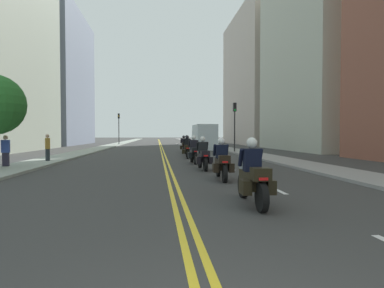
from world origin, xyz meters
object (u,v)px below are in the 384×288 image
object	(u,v)px
parked_truck	(204,138)
traffic_light_far	(119,123)
motorcycle_1	(222,163)
motorcycle_3	(194,152)
motorcycle_2	(203,156)
traffic_light_near	(235,118)
pedestrian_1	(6,151)
motorcycle_4	(187,149)
motorcycle_5	(187,147)
pedestrian_0	(48,148)
motorcycle_0	(253,178)
motorcycle_6	(184,146)

from	to	relation	value
parked_truck	traffic_light_far	bearing A→B (deg)	126.70
motorcycle_1	motorcycle_3	bearing A→B (deg)	95.20
motorcycle_2	traffic_light_near	bearing A→B (deg)	68.43
motorcycle_3	pedestrian_1	xyz separation A→B (m)	(-9.61, -1.75, 0.20)
motorcycle_1	motorcycle_4	xyz separation A→B (m)	(-0.25, 10.81, 0.02)
motorcycle_3	motorcycle_5	bearing A→B (deg)	86.53
motorcycle_2	parked_truck	size ratio (longest dim) A/B	0.34
traffic_light_near	motorcycle_5	bearing A→B (deg)	-152.05
traffic_light_near	pedestrian_0	size ratio (longest dim) A/B	2.69
motorcycle_1	parked_truck	size ratio (longest dim) A/B	0.35
pedestrian_1	parked_truck	bearing A→B (deg)	-133.50
motorcycle_3	traffic_light_far	world-z (taller)	traffic_light_far
motorcycle_3	motorcycle_4	world-z (taller)	motorcycle_3
motorcycle_2	parked_truck	world-z (taller)	parked_truck
motorcycle_0	motorcycle_3	size ratio (longest dim) A/B	0.99
motorcycle_6	traffic_light_far	xyz separation A→B (m)	(-8.54, 22.08, 2.81)
motorcycle_0	motorcycle_4	distance (m)	15.02
motorcycle_2	motorcycle_4	distance (m)	7.46
motorcycle_5	parked_truck	distance (m)	10.28
motorcycle_2	parked_truck	xyz separation A→B (m)	(3.16, 20.89, 0.63)
traffic_light_near	pedestrian_1	xyz separation A→B (m)	(-14.61, -11.90, -2.33)
motorcycle_1	traffic_light_far	world-z (taller)	traffic_light_far
motorcycle_4	motorcycle_5	distance (m)	3.60
motorcycle_4	motorcycle_5	bearing A→B (deg)	88.36
motorcycle_5	pedestrian_1	size ratio (longest dim) A/B	1.29
motorcycle_6	parked_truck	size ratio (longest dim) A/B	0.32
traffic_light_near	motorcycle_0	bearing A→B (deg)	-102.99
pedestrian_0	pedestrian_1	distance (m)	3.33
motorcycle_3	pedestrian_1	world-z (taller)	pedestrian_1
motorcycle_1	traffic_light_near	size ratio (longest dim) A/B	0.49
traffic_light_far	pedestrian_0	bearing A→B (deg)	-90.86
motorcycle_4	traffic_light_far	size ratio (longest dim) A/B	0.45
motorcycle_2	motorcycle_5	world-z (taller)	motorcycle_5
motorcycle_4	pedestrian_0	size ratio (longest dim) A/B	1.33
traffic_light_near	traffic_light_far	xyz separation A→B (m)	(-13.22, 22.67, 0.28)
motorcycle_0	parked_truck	xyz separation A→B (m)	(3.07, 28.44, 0.63)
motorcycle_4	motorcycle_6	bearing A→B (deg)	90.46
motorcycle_2	pedestrian_0	distance (m)	9.99
motorcycle_0	pedestrian_1	size ratio (longest dim) A/B	1.37
motorcycle_0	motorcycle_1	bearing A→B (deg)	89.66
motorcycle_1	motorcycle_5	xyz separation A→B (m)	(0.05, 14.39, 0.01)
traffic_light_far	parked_truck	xyz separation A→B (m)	(11.42, -15.32, -2.20)
motorcycle_0	pedestrian_0	size ratio (longest dim) A/B	1.33
motorcycle_5	traffic_light_near	size ratio (longest dim) A/B	0.46
motorcycle_0	motorcycle_5	xyz separation A→B (m)	(0.17, 18.60, 0.00)
motorcycle_1	motorcycle_4	distance (m)	10.81
motorcycle_5	traffic_light_far	world-z (taller)	traffic_light_far
motorcycle_0	motorcycle_3	bearing A→B (deg)	92.00
motorcycle_4	traffic_light_near	xyz separation A→B (m)	(5.00, 6.07, 2.52)
motorcycle_1	motorcycle_2	xyz separation A→B (m)	(-0.21, 3.35, 0.00)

